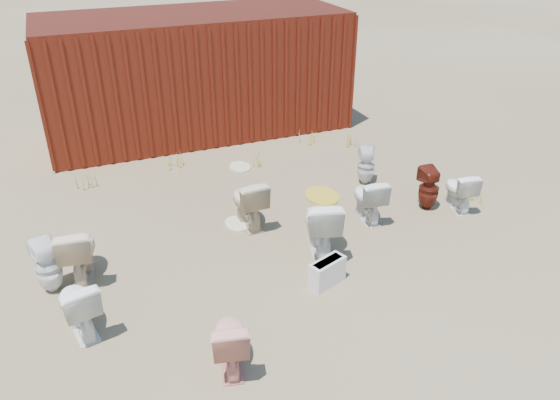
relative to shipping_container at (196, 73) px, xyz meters
name	(u,v)px	position (x,y,z in m)	size (l,w,h in m)	color
ground	(296,254)	(0.00, -5.20, -1.20)	(100.00, 100.00, 0.00)	brown
shipping_container	(196,73)	(0.00, 0.00, 0.00)	(6.00, 2.40, 2.40)	#49180C
toilet_front_a	(78,306)	(-2.87, -5.70, -0.84)	(0.40, 0.71, 0.72)	white
toilet_front_pink	(230,341)	(-1.47, -6.85, -0.86)	(0.38, 0.67, 0.69)	#EA9A87
toilet_front_c	(368,198)	(1.39, -4.72, -0.84)	(0.40, 0.70, 0.71)	white
toilet_front_maroon	(429,188)	(2.44, -4.78, -0.85)	(0.31, 0.32, 0.70)	#59190F
toilet_front_e	(459,190)	(2.88, -4.97, -0.87)	(0.36, 0.64, 0.65)	white
toilet_back_a	(48,266)	(-3.15, -4.78, -0.84)	(0.32, 0.33, 0.71)	white
toilet_back_beige_left	(78,251)	(-2.78, -4.63, -0.81)	(0.44, 0.77, 0.79)	beige
toilet_back_beige_right	(248,202)	(-0.35, -4.20, -0.81)	(0.43, 0.76, 0.78)	beige
toilet_back_yellowlid	(321,224)	(0.34, -5.25, -0.77)	(0.48, 0.84, 0.86)	white
toilet_back_e	(366,166)	(1.98, -3.64, -0.87)	(0.29, 0.30, 0.65)	silver
yellow_lid	(322,196)	(0.34, -5.25, -0.33)	(0.43, 0.54, 0.03)	gold
loose_tank	(327,272)	(0.09, -5.96, -1.02)	(0.50, 0.20, 0.35)	silver
loose_lid_near	(240,167)	(0.17, -2.23, -1.19)	(0.38, 0.49, 0.02)	beige
loose_lid_far	(237,224)	(-0.51, -4.14, -1.19)	(0.36, 0.47, 0.02)	beige
weed_clump_a	(86,180)	(-2.52, -2.07, -1.03)	(0.36, 0.36, 0.33)	tan
weed_clump_b	(258,157)	(0.53, -2.24, -1.05)	(0.32, 0.32, 0.30)	tan
weed_clump_c	(350,142)	(2.46, -2.22, -1.06)	(0.36, 0.36, 0.29)	tan
weed_clump_d	(174,160)	(-0.95, -1.74, -1.06)	(0.30, 0.30, 0.28)	tan
weed_clump_e	(307,138)	(1.76, -1.70, -1.06)	(0.34, 0.34, 0.27)	tan
weed_clump_f	(474,196)	(3.23, -4.94, -1.06)	(0.28, 0.28, 0.27)	tan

